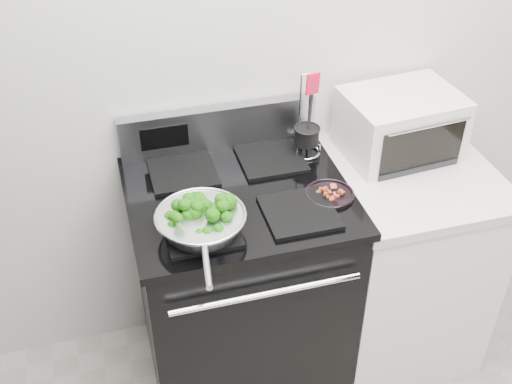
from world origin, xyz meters
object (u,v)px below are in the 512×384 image
object	(u,v)px
utensil_holder	(306,140)
toaster_oven	(400,124)
skillet	(201,222)
bacon_plate	(330,192)
gas_range	(240,285)

from	to	relation	value
utensil_holder	toaster_oven	bearing A→B (deg)	-16.61
skillet	toaster_oven	bearing A→B (deg)	27.84
bacon_plate	utensil_holder	bearing A→B (deg)	88.31
bacon_plate	utensil_holder	size ratio (longest dim) A/B	0.50
gas_range	toaster_oven	distance (m)	0.89
utensil_holder	gas_range	bearing A→B (deg)	-162.06
skillet	toaster_oven	world-z (taller)	toaster_oven
skillet	toaster_oven	distance (m)	0.91
skillet	bacon_plate	distance (m)	0.48
bacon_plate	toaster_oven	xyz separation A→B (m)	(0.38, 0.24, 0.08)
gas_range	bacon_plate	bearing A→B (deg)	-19.18
skillet	bacon_plate	bearing A→B (deg)	16.41
bacon_plate	toaster_oven	distance (m)	0.46
bacon_plate	toaster_oven	world-z (taller)	toaster_oven
skillet	utensil_holder	size ratio (longest dim) A/B	1.37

